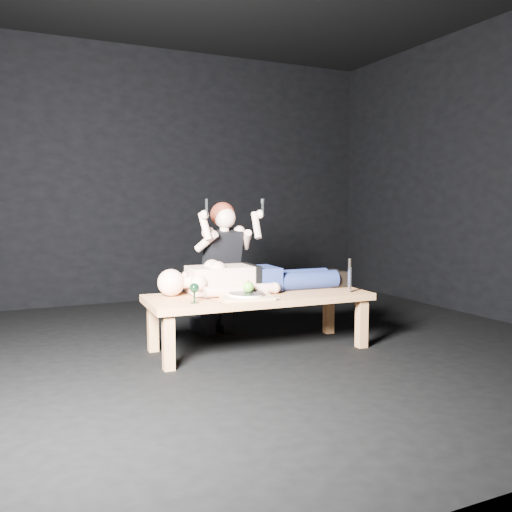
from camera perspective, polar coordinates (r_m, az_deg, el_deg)
name	(u,v)px	position (r m, az deg, el deg)	size (l,w,h in m)	color
ground	(269,344)	(4.57, 1.39, -9.27)	(5.00, 5.00, 0.00)	black
back_wall	(178,176)	(6.76, -8.17, 8.28)	(5.00, 5.00, 0.00)	black
table	(259,322)	(4.37, 0.28, -6.92)	(1.77, 0.66, 0.45)	tan
lying_man	(258,275)	(4.47, 0.18, -1.98)	(1.80, 0.55, 0.27)	#D6A085
kneeling_woman	(218,267)	(4.81, -3.97, -1.17)	(0.65, 0.73, 1.22)	black
serving_tray	(246,297)	(4.12, -1.02, -4.34)	(0.39, 0.28, 0.02)	tan
plate	(246,294)	(4.11, -1.02, -4.04)	(0.26, 0.26, 0.02)	white
apple	(248,287)	(4.12, -0.80, -3.28)	(0.09, 0.09, 0.09)	#56981F
goblet	(194,293)	(3.95, -6.50, -3.89)	(0.07, 0.07, 0.15)	black
fork_flat	(213,301)	(4.02, -4.54, -4.72)	(0.02, 0.19, 0.01)	#B2B2B7
knife_flat	(274,298)	(4.13, 1.93, -4.43)	(0.02, 0.19, 0.01)	#B2B2B7
spoon_flat	(269,296)	(4.22, 1.38, -4.23)	(0.02, 0.19, 0.01)	#B2B2B7
carving_knife	(350,275)	(4.46, 9.83, -2.02)	(0.04, 0.04, 0.28)	#B2B2B7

